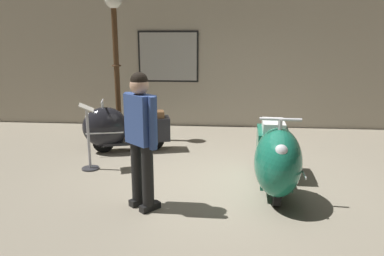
{
  "coord_description": "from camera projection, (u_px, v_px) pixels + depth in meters",
  "views": [
    {
      "loc": [
        -0.01,
        -5.02,
        2.07
      ],
      "look_at": [
        -0.53,
        0.92,
        0.61
      ],
      "focal_mm": 34.27,
      "sensor_mm": 36.0,
      "label": 1
    }
  ],
  "objects": [
    {
      "name": "ground_plane",
      "position": [
        223.0,
        184.0,
        5.34
      ],
      "size": [
        60.0,
        60.0,
        0.0
      ],
      "primitive_type": "plane",
      "color": "gray"
    },
    {
      "name": "showroom_back_wall",
      "position": [
        225.0,
        46.0,
        8.53
      ],
      "size": [
        18.0,
        0.24,
        3.82
      ],
      "color": "#BCB29E",
      "rests_on": "ground"
    },
    {
      "name": "scooter_0",
      "position": [
        120.0,
        128.0,
        6.82
      ],
      "size": [
        1.66,
        0.84,
        0.98
      ],
      "rotation": [
        0.0,
        0.0,
        -2.89
      ],
      "color": "black",
      "rests_on": "ground"
    },
    {
      "name": "scooter_1",
      "position": [
        276.0,
        158.0,
        4.92
      ],
      "size": [
        0.65,
        1.88,
        1.13
      ],
      "rotation": [
        0.0,
        0.0,
        -1.63
      ],
      "color": "black",
      "rests_on": "ground"
    },
    {
      "name": "lamppost",
      "position": [
        116.0,
        51.0,
        7.34
      ],
      "size": [
        0.34,
        0.34,
        2.97
      ],
      "color": "#472D19",
      "rests_on": "ground"
    },
    {
      "name": "visitor_0",
      "position": [
        141.0,
        132.0,
        4.39
      ],
      "size": [
        0.45,
        0.43,
        1.7
      ],
      "rotation": [
        0.0,
        0.0,
        0.84
      ],
      "color": "black",
      "rests_on": "ground"
    },
    {
      "name": "info_stanchion",
      "position": [
        89.0,
        143.0,
        5.87
      ],
      "size": [
        0.31,
        0.37,
        1.08
      ],
      "color": "#333338",
      "rests_on": "ground"
    }
  ]
}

